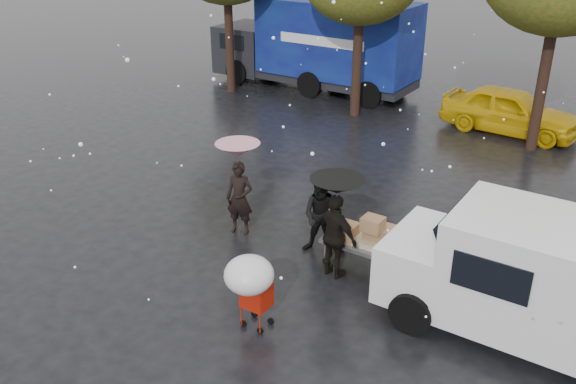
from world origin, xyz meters
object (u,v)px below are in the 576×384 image
Objects in this scene: person_black at (335,237)px; vendor_cart at (365,236)px; blue_truck at (319,45)px; shopping_cart at (250,278)px; person_pink at (240,198)px; white_van at (543,281)px; yellow_taxi at (510,111)px.

person_black is 1.16× the size of vendor_cart.
person_black is 0.21× the size of blue_truck.
shopping_cart is (-0.33, -2.30, 0.19)m from person_black.
blue_truck is at bearing 116.73° from shopping_cart.
person_pink is 1.15× the size of shopping_cart.
vendor_cart is 0.31× the size of white_van.
person_black is 0.36× the size of white_van.
vendor_cart is at bearing -177.88° from yellow_taxi.
person_black reaches higher than vendor_cart.
shopping_cart is (2.31, -2.70, 0.22)m from person_pink.
blue_truck is at bearing 124.93° from vendor_cart.
blue_truck is at bearing -46.03° from person_black.
white_van is at bearing -159.40° from yellow_taxi.
blue_truck reaches higher than vendor_cart.
person_black is 10.48m from yellow_taxi.
yellow_taxi is (0.84, 12.77, -0.33)m from shopping_cart.
person_black is 1.20× the size of shopping_cart.
white_van is at bearing 30.84° from shopping_cart.
blue_truck is at bearing 134.24° from white_van.
white_van is 10.83m from yellow_taxi.
person_black reaches higher than yellow_taxi.
blue_truck reaches higher than shopping_cart.
person_pink is at bearing -176.59° from vendor_cart.
white_van is (3.78, 0.15, 0.28)m from person_black.
shopping_cart is at bearing -149.16° from white_van.
yellow_taxi is at bearing 56.48° from person_pink.
person_pink is 3.56m from shopping_cart.
yellow_taxi is (-3.26, 10.31, -0.43)m from white_van.
person_black is at bearing -57.68° from blue_truck.
shopping_cart is 0.34× the size of yellow_taxi.
yellow_taxi is (0.16, 9.89, 0.01)m from vendor_cart.
person_pink is 2.67m from person_black.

